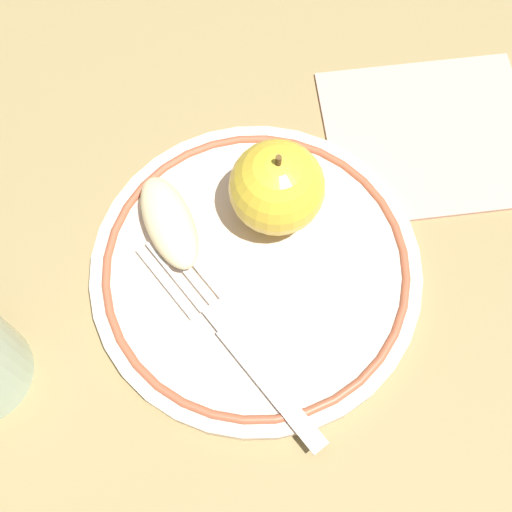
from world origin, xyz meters
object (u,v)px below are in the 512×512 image
object	(u,v)px
apple_slice_front	(169,222)
fork	(237,345)
plate	(256,270)
napkin_folded	(430,136)
apple_red_whole	(277,188)

from	to	relation	value
apple_slice_front	fork	distance (m)	0.10
apple_slice_front	fork	size ratio (longest dim) A/B	0.42
plate	napkin_folded	distance (m)	0.17
apple_slice_front	plate	bearing A→B (deg)	-138.49
plate	fork	bearing A→B (deg)	-121.10
apple_slice_front	apple_red_whole	bearing A→B (deg)	-100.89
apple_slice_front	napkin_folded	size ratio (longest dim) A/B	0.48
plate	napkin_folded	world-z (taller)	plate
apple_red_whole	fork	xyz separation A→B (m)	(-0.06, -0.09, -0.03)
plate	apple_slice_front	size ratio (longest dim) A/B	3.11
apple_slice_front	napkin_folded	distance (m)	0.21
plate	apple_red_whole	distance (m)	0.06
fork	napkin_folded	bearing A→B (deg)	-79.69
fork	plate	bearing A→B (deg)	-51.66
apple_red_whole	apple_slice_front	world-z (taller)	apple_red_whole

